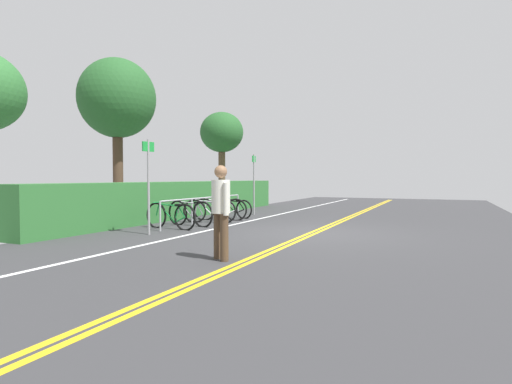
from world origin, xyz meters
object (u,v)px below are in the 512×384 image
bicycle_4 (232,209)px  tree_mid (117,100)px  bike_rack (205,204)px  sign_post_far (254,178)px  sign_post_near (148,178)px  pedestrian (221,206)px  bicycle_0 (170,216)px  bicycle_3 (220,209)px  bicycle_1 (190,213)px  tree_far_right (222,134)px  bicycle_2 (210,211)px

bicycle_4 → tree_mid: 5.63m
bike_rack → bicycle_4: size_ratio=2.70×
bike_rack → sign_post_far: (3.18, -0.22, 0.79)m
sign_post_near → tree_mid: tree_mid is taller
pedestrian → sign_post_near: sign_post_near is taller
bicycle_0 → bicycle_3: 2.57m
bicycle_0 → bike_rack: bearing=-1.2°
bicycle_3 → tree_mid: tree_mid is taller
bicycle_3 → sign_post_far: size_ratio=0.77×
bicycle_1 → sign_post_near: bearing=-177.2°
bicycle_3 → bicycle_4: size_ratio=1.06×
sign_post_far → tree_far_right: tree_far_right is taller
bicycle_0 → bicycle_4: size_ratio=1.07×
bicycle_3 → tree_mid: size_ratio=0.32×
bike_rack → bicycle_2: 0.27m
sign_post_far → tree_mid: 5.70m
bicycle_4 → sign_post_far: (1.45, -0.17, 1.06)m
bicycle_0 → sign_post_far: (4.94, -0.25, 1.03)m
bike_rack → sign_post_near: size_ratio=1.92×
bicycle_2 → bicycle_3: bearing=3.3°
sign_post_near → sign_post_far: bearing=-0.6°
bicycle_4 → sign_post_near: sign_post_near is taller
bicycle_2 → sign_post_near: (-2.95, -0.03, 1.05)m
sign_post_near → bicycle_1: bearing=2.8°
bicycle_0 → tree_far_right: size_ratio=0.39×
bicycle_3 → pedestrian: size_ratio=1.10×
bike_rack → pedestrian: pedestrian is taller
bike_rack → sign_post_near: sign_post_near is taller
sign_post_near → bicycle_3: bearing=1.2°
sign_post_near → tree_far_right: bearing=18.7°
bicycle_2 → sign_post_near: size_ratio=0.71×
bicycle_3 → tree_far_right: tree_far_right is taller
bike_rack → bicycle_0: (-1.75, 0.04, -0.24)m
bicycle_1 → sign_post_far: size_ratio=0.76×
pedestrian → tree_far_right: 13.12m
pedestrian → sign_post_far: (8.05, 3.11, 0.46)m
tree_mid → bike_rack: bearing=-93.3°
sign_post_near → pedestrian: bearing=-121.9°
bicycle_3 → sign_post_far: sign_post_far is taller
bike_rack → bicycle_2: (0.06, -0.12, -0.23)m
bicycle_1 → bicycle_2: 1.00m
sign_post_far → bicycle_3: bearing=176.7°
bicycle_3 → bicycle_4: bearing=1.8°
pedestrian → bike_rack: bearing=34.4°
tree_far_right → bicycle_2: bearing=-153.8°
bicycle_0 → tree_far_right: tree_far_right is taller
bicycle_0 → tree_far_right: 9.18m
bicycle_0 → pedestrian: pedestrian is taller
bicycle_2 → tree_far_right: tree_far_right is taller
bicycle_2 → bicycle_1: bearing=176.3°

